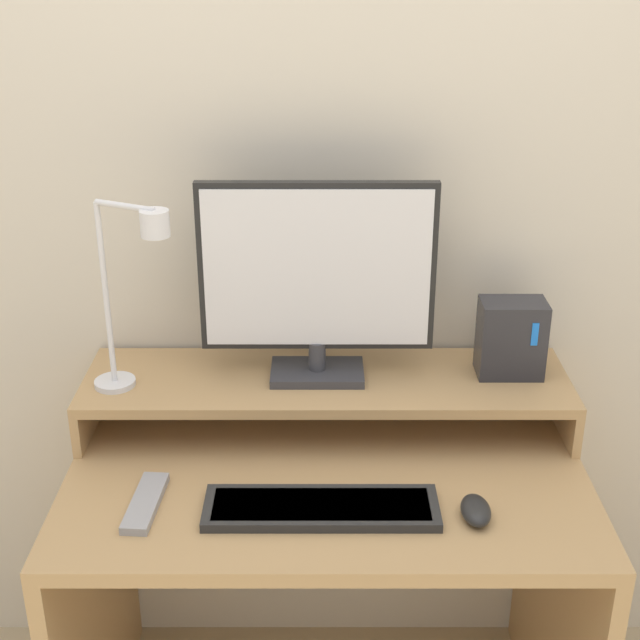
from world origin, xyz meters
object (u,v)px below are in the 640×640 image
monitor (314,277)px  router_dock (508,338)px  mouse (473,510)px  keyboard (318,507)px  remote_control (143,503)px  desk_lamp (129,282)px

monitor → router_dock: monitor is taller
monitor → mouse: monitor is taller
monitor → keyboard: monitor is taller
monitor → remote_control: monitor is taller
monitor → keyboard: size_ratio=1.11×
keyboard → remote_control: bearing=176.9°
mouse → remote_control: (-0.61, 0.04, -0.01)m
router_dock → mouse: bearing=-108.4°
router_dock → remote_control: bearing=-156.2°
remote_control → mouse: bearing=-3.4°
keyboard → mouse: bearing=-3.8°
monitor → router_dock: 0.43m
desk_lamp → mouse: (0.65, -0.27, -0.34)m
monitor → keyboard: 0.46m
keyboard → remote_control: 0.33m
router_dock → mouse: size_ratio=1.79×
monitor → mouse: 0.55m
monitor → mouse: bearing=-50.1°
keyboard → remote_control: keyboard is taller
desk_lamp → remote_control: 0.42m
desk_lamp → keyboard: 0.56m
mouse → remote_control: mouse is taller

